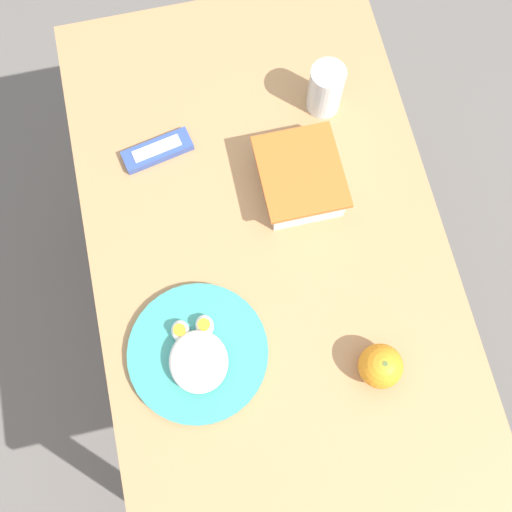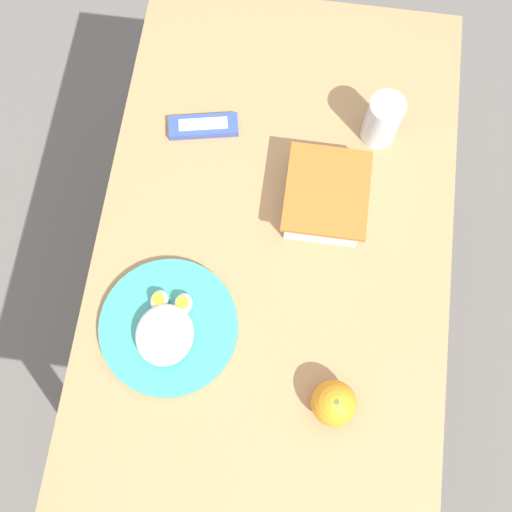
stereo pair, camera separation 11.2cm
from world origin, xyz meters
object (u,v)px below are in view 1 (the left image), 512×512
Objects in this scene: food_container at (300,179)px; orange_fruit at (380,366)px; candy_bar at (158,151)px; drinking_glass at (326,89)px; rice_plate at (198,354)px.

orange_fruit reaches higher than food_container.
food_container is 1.22× the size of candy_bar.
candy_bar is (-0.51, -0.31, -0.03)m from orange_fruit.
drinking_glass is at bearing 95.59° from candy_bar.
food_container is 0.70× the size of rice_plate.
food_container is at bearing 137.97° from rice_plate.
candy_bar is 0.36m from drinking_glass.
rice_plate is at bearing -106.72° from orange_fruit.
candy_bar is at bearing -84.41° from drinking_glass.
rice_plate is 1.74× the size of candy_bar.
orange_fruit is 0.69× the size of drinking_glass.
rice_plate is 0.58m from drinking_glass.
orange_fruit is 0.55m from drinking_glass.
food_container is at bearing -28.76° from drinking_glass.
food_container is 2.25× the size of orange_fruit.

